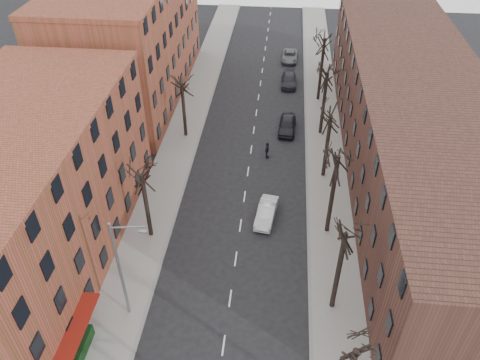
# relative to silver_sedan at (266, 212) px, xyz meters

# --- Properties ---
(sidewalk_left) EXTENTS (4.00, 90.00, 0.15)m
(sidewalk_left) POSITION_rel_silver_sedan_xyz_m (-10.23, 13.86, -0.65)
(sidewalk_left) COLOR gray
(sidewalk_left) RESTS_ON ground
(sidewalk_right) EXTENTS (4.00, 90.00, 0.15)m
(sidewalk_right) POSITION_rel_silver_sedan_xyz_m (5.77, 13.86, -0.65)
(sidewalk_right) COLOR gray
(sidewalk_right) RESTS_ON ground
(building_left_near) EXTENTS (12.00, 26.00, 12.00)m
(building_left_near) POSITION_rel_silver_sedan_xyz_m (-18.23, -6.14, 5.28)
(building_left_near) COLOR brown
(building_left_near) RESTS_ON ground
(building_left_far) EXTENTS (12.00, 28.00, 14.00)m
(building_left_far) POSITION_rel_silver_sedan_xyz_m (-18.23, 22.86, 6.28)
(building_left_far) COLOR brown
(building_left_far) RESTS_ON ground
(building_right) EXTENTS (12.00, 50.00, 10.00)m
(building_right) POSITION_rel_silver_sedan_xyz_m (13.77, 8.86, 4.28)
(building_right) COLOR #492A22
(building_right) RESTS_ON ground
(awning_left) EXTENTS (1.20, 7.00, 0.15)m
(awning_left) POSITION_rel_silver_sedan_xyz_m (-11.63, -15.14, -0.72)
(awning_left) COLOR maroon
(awning_left) RESTS_ON ground
(tree_right_b) EXTENTS (5.20, 5.20, 10.80)m
(tree_right_b) POSITION_rel_silver_sedan_xyz_m (5.37, -9.14, -0.72)
(tree_right_b) COLOR black
(tree_right_b) RESTS_ON ground
(tree_right_c) EXTENTS (5.20, 5.20, 11.60)m
(tree_right_c) POSITION_rel_silver_sedan_xyz_m (5.37, -1.14, -0.72)
(tree_right_c) COLOR black
(tree_right_c) RESTS_ON ground
(tree_right_d) EXTENTS (5.20, 5.20, 10.00)m
(tree_right_d) POSITION_rel_silver_sedan_xyz_m (5.37, 6.86, -0.72)
(tree_right_d) COLOR black
(tree_right_d) RESTS_ON ground
(tree_right_e) EXTENTS (5.20, 5.20, 10.80)m
(tree_right_e) POSITION_rel_silver_sedan_xyz_m (5.37, 14.86, -0.72)
(tree_right_e) COLOR black
(tree_right_e) RESTS_ON ground
(tree_right_f) EXTENTS (5.20, 5.20, 11.60)m
(tree_right_f) POSITION_rel_silver_sedan_xyz_m (5.37, 22.86, -0.72)
(tree_right_f) COLOR black
(tree_right_f) RESTS_ON ground
(tree_left_a) EXTENTS (5.20, 5.20, 9.50)m
(tree_left_a) POSITION_rel_silver_sedan_xyz_m (-9.83, -3.14, -0.72)
(tree_left_a) COLOR black
(tree_left_a) RESTS_ON ground
(tree_left_b) EXTENTS (5.20, 5.20, 9.50)m
(tree_left_b) POSITION_rel_silver_sedan_xyz_m (-9.83, 12.86, -0.72)
(tree_left_b) COLOR black
(tree_left_b) RESTS_ON ground
(streetlight) EXTENTS (2.45, 0.22, 9.03)m
(streetlight) POSITION_rel_silver_sedan_xyz_m (-9.26, -11.14, 4.29)
(streetlight) COLOR slate
(streetlight) RESTS_ON ground
(silver_sedan) EXTENTS (2.12, 4.54, 1.44)m
(silver_sedan) POSITION_rel_silver_sedan_xyz_m (0.00, 0.00, 0.00)
(silver_sedan) COLOR silver
(silver_sedan) RESTS_ON ground
(parked_car_near) EXTENTS (2.12, 4.77, 1.60)m
(parked_car_near) POSITION_rel_silver_sedan_xyz_m (1.57, 15.06, 0.08)
(parked_car_near) COLOR black
(parked_car_near) RESTS_ON ground
(parked_car_mid) EXTENTS (1.99, 4.85, 1.40)m
(parked_car_mid) POSITION_rel_silver_sedan_xyz_m (1.57, 26.73, -0.02)
(parked_car_mid) COLOR #222129
(parked_car_mid) RESTS_ON ground
(parked_car_far) EXTENTS (2.36, 4.84, 1.32)m
(parked_car_far) POSITION_rel_silver_sedan_xyz_m (1.57, 34.75, -0.06)
(parked_car_far) COLOR #5B5F63
(parked_car_far) RESTS_ON ground
(pedestrian_crossing) EXTENTS (0.68, 1.17, 1.88)m
(pedestrian_crossing) POSITION_rel_silver_sedan_xyz_m (-0.44, 9.51, 0.22)
(pedestrian_crossing) COLOR black
(pedestrian_crossing) RESTS_ON ground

